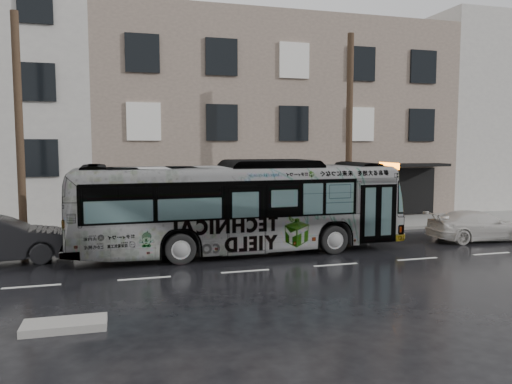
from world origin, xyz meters
TOP-DOWN VIEW (x-y plane):
  - ground at (0.00, 0.00)m, footprint 120.00×120.00m
  - sidewalk at (0.00, 4.90)m, footprint 90.00×3.60m
  - building_taupe at (5.00, 12.70)m, footprint 20.00×12.00m
  - building_filler at (24.00, 12.70)m, footprint 18.00×12.00m
  - utility_pole_front at (6.50, 3.30)m, footprint 0.30×0.30m
  - utility_pole_rear at (-7.50, 3.30)m, footprint 0.30×0.30m
  - sign_post at (7.60, 3.30)m, footprint 0.06×0.06m
  - bus at (0.51, 0.36)m, footprint 12.67×3.20m
  - white_sedan at (10.94, -0.13)m, footprint 4.50×2.07m
  - slush_pile at (-5.16, -6.33)m, footprint 1.81×0.82m

SIDE VIEW (x-z plane):
  - ground at x=0.00m, z-range 0.00..0.00m
  - sidewalk at x=0.00m, z-range 0.00..0.15m
  - slush_pile at x=-5.16m, z-range 0.00..0.18m
  - white_sedan at x=10.94m, z-range 0.00..1.27m
  - sign_post at x=7.60m, z-range 0.15..2.55m
  - bus at x=0.51m, z-range 0.00..3.51m
  - utility_pole_front at x=6.50m, z-range 0.15..9.15m
  - utility_pole_rear at x=-7.50m, z-range 0.15..9.15m
  - building_taupe at x=5.00m, z-range 0.00..11.00m
  - building_filler at x=24.00m, z-range 0.00..12.00m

